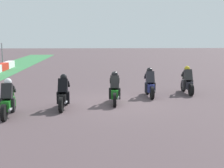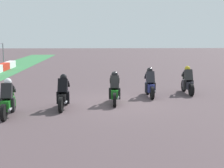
{
  "view_description": "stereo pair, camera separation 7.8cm",
  "coord_description": "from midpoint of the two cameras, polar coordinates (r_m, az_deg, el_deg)",
  "views": [
    {
      "loc": [
        -14.72,
        0.76,
        3.21
      ],
      "look_at": [
        -0.03,
        0.05,
        0.9
      ],
      "focal_mm": 50.78,
      "sensor_mm": 36.0,
      "label": 1
    },
    {
      "loc": [
        -14.72,
        0.68,
        3.21
      ],
      "look_at": [
        -0.03,
        0.05,
        0.9
      ],
      "focal_mm": 50.78,
      "sensor_mm": 36.0,
      "label": 2
    }
  ],
  "objects": [
    {
      "name": "rider_lane_e",
      "position": [
        13.11,
        -18.06,
        -2.9
      ],
      "size": [
        2.04,
        0.55,
        1.51
      ],
      "rotation": [
        0.0,
        0.0,
        0.03
      ],
      "color": "black",
      "rests_on": "ground_plane"
    },
    {
      "name": "rider_lane_d",
      "position": [
        13.93,
        -8.58,
        -1.87
      ],
      "size": [
        2.04,
        0.55,
        1.51
      ],
      "rotation": [
        0.0,
        0.0,
        -0.05
      ],
      "color": "black",
      "rests_on": "ground_plane"
    },
    {
      "name": "rider_lane_a",
      "position": [
        17.76,
        13.58,
        0.3
      ],
      "size": [
        2.04,
        0.54,
        1.51
      ],
      "rotation": [
        0.0,
        0.0,
        0.02
      ],
      "color": "black",
      "rests_on": "ground_plane"
    },
    {
      "name": "rider_lane_b",
      "position": [
        16.52,
        6.98,
        -0.15
      ],
      "size": [
        2.04,
        0.54,
        1.51
      ],
      "rotation": [
        0.0,
        0.0,
        0.01
      ],
      "color": "black",
      "rests_on": "ground_plane"
    },
    {
      "name": "ground_plane",
      "position": [
        15.08,
        0.34,
        -3.36
      ],
      "size": [
        120.0,
        120.0,
        0.0
      ],
      "primitive_type": "plane",
      "color": "#4B3C40"
    },
    {
      "name": "rider_lane_c",
      "position": [
        14.75,
        0.63,
        -1.17
      ],
      "size": [
        2.04,
        0.55,
        1.51
      ],
      "rotation": [
        0.0,
        0.0,
        -0.05
      ],
      "color": "black",
      "rests_on": "ground_plane"
    }
  ]
}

